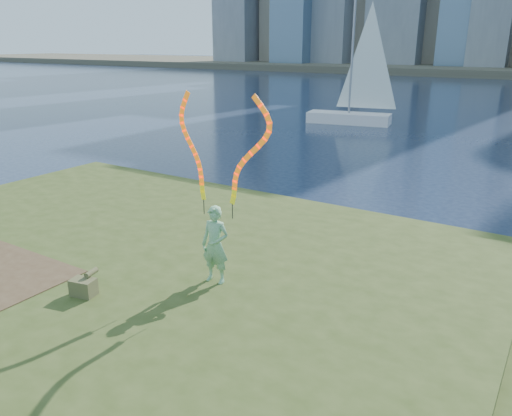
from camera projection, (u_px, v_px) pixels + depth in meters
The scene contains 5 objects.
ground at pixel (169, 282), 11.46m from camera, with size 320.00×320.00×0.00m, color #18253D.
grassy_knoll at pixel (86, 313), 9.51m from camera, with size 20.00×18.00×0.80m.
woman_with_ribbons at pixel (216, 212), 9.33m from camera, with size 2.00×0.46×3.93m.
canvas_bag at pixel (84, 286), 9.18m from camera, with size 0.50×0.56×0.42m.
sailboat at pixel (354, 101), 33.11m from camera, with size 5.87×2.69×8.80m.
Camera 1 is at (7.24, -7.64, 5.25)m, focal length 35.00 mm.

